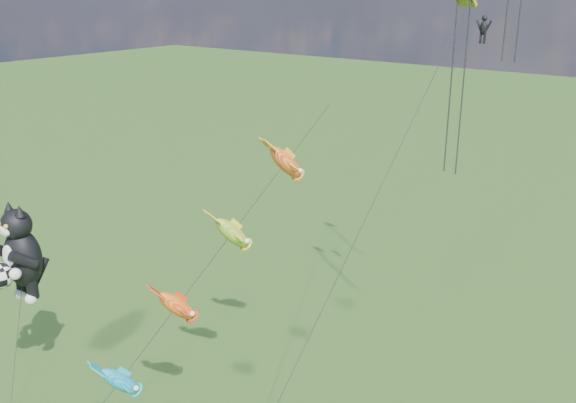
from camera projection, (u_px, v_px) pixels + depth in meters
The scene contains 4 objects.
ground at pixel (70, 383), 37.13m from camera, with size 300.00×300.00×0.00m, color #183B0E.
cat_kite_rig at pixel (18, 254), 33.03m from camera, with size 2.74×4.16×11.47m.
fish_windsock_rig at pixel (204, 270), 30.03m from camera, with size 6.10×14.84×16.44m.
parafoil_rig at pixel (479, 24), 32.12m from camera, with size 5.72×16.94×27.14m.
Camera 1 is at (29.21, -17.65, 22.03)m, focal length 40.00 mm.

